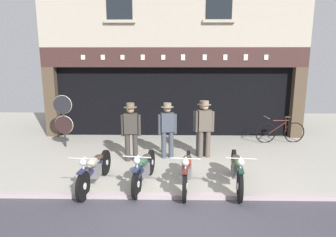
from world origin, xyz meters
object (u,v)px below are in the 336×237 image
object	(u,v)px
motorcycle_left	(95,169)
advert_board_near	(233,87)
leaning_bicycle	(280,132)
tyre_sign_pole	(63,116)
motorcycle_center	(187,170)
shopkeeper_center	(168,127)
salesman_left	(131,129)
assistant_far_right	(203,126)
motorcycle_center_left	(144,168)
motorcycle_center_right	(237,170)
salesman_right	(205,126)
advert_board_far	(264,86)

from	to	relation	value
motorcycle_left	advert_board_near	distance (m)	6.39
leaning_bicycle	tyre_sign_pole	bearing A→B (deg)	91.06
motorcycle_center	shopkeeper_center	distance (m)	2.20
salesman_left	leaning_bicycle	size ratio (longest dim) A/B	0.97
tyre_sign_pole	advert_board_near	world-z (taller)	advert_board_near
motorcycle_center	leaning_bicycle	world-z (taller)	leaning_bicycle
assistant_far_right	tyre_sign_pole	bearing A→B (deg)	-0.56
motorcycle_center_left	motorcycle_center_right	bearing A→B (deg)	-173.59
salesman_left	assistant_far_right	distance (m)	2.15
assistant_far_right	leaning_bicycle	world-z (taller)	assistant_far_right
motorcycle_left	motorcycle_center_left	distance (m)	1.13
salesman_left	leaning_bicycle	distance (m)	5.39
salesman_right	assistant_far_right	world-z (taller)	salesman_right
motorcycle_center_right	leaning_bicycle	size ratio (longest dim) A/B	1.18
motorcycle_center	shopkeeper_center	xyz separation A→B (m)	(-0.48, 2.09, 0.50)
assistant_far_right	advert_board_near	bearing A→B (deg)	-108.80
assistant_far_right	advert_board_far	bearing A→B (deg)	-125.62
motorcycle_center_right	advert_board_far	distance (m)	5.34
salesman_left	assistant_far_right	bearing A→B (deg)	-169.15
salesman_left	salesman_right	world-z (taller)	salesman_right
salesman_left	assistant_far_right	xyz separation A→B (m)	(2.08, 0.54, -0.02)
assistant_far_right	salesman_right	bearing A→B (deg)	115.01
motorcycle_center_left	assistant_far_right	size ratio (longest dim) A/B	1.17
salesman_right	assistant_far_right	distance (m)	0.18
motorcycle_left	motorcycle_center	xyz separation A→B (m)	(2.11, -0.02, 0.01)
tyre_sign_pole	motorcycle_center_right	bearing A→B (deg)	-31.43
salesman_right	tyre_sign_pole	bearing A→B (deg)	-17.72
motorcycle_center_right	assistant_far_right	xyz separation A→B (m)	(-0.57, 2.29, 0.50)
advert_board_far	leaning_bicycle	size ratio (longest dim) A/B	0.54
motorcycle_left	motorcycle_center_left	bearing A→B (deg)	-169.94
shopkeeper_center	tyre_sign_pole	size ratio (longest dim) A/B	0.95
assistant_far_right	tyre_sign_pole	distance (m)	4.59
assistant_far_right	tyre_sign_pole	xyz separation A→B (m)	(-4.51, 0.82, 0.13)
shopkeeper_center	tyre_sign_pole	distance (m)	3.62
salesman_left	advert_board_near	xyz separation A→B (m)	(3.42, 3.01, 0.89)
shopkeeper_center	assistant_far_right	xyz separation A→B (m)	(1.05, 0.23, 0.01)
motorcycle_center_left	advert_board_far	distance (m)	6.36
motorcycle_center_left	assistant_far_right	world-z (taller)	assistant_far_right
motorcycle_center	shopkeeper_center	size ratio (longest dim) A/B	1.22
motorcycle_center	tyre_sign_pole	world-z (taller)	tyre_sign_pole
motorcycle_left	motorcycle_center_right	world-z (taller)	motorcycle_center_right
advert_board_near	motorcycle_center_right	bearing A→B (deg)	-99.16
advert_board_near	salesman_right	bearing A→B (deg)	-116.10
motorcycle_center_right	leaning_bicycle	xyz separation A→B (m)	(2.31, 3.76, -0.05)
leaning_bicycle	assistant_far_right	bearing A→B (deg)	113.04
motorcycle_left	advert_board_near	size ratio (longest dim) A/B	2.10
motorcycle_left	motorcycle_center	distance (m)	2.11
shopkeeper_center	advert_board_near	size ratio (longest dim) A/B	1.68
motorcycle_center_left	leaning_bicycle	distance (m)	5.76
salesman_left	leaning_bicycle	xyz separation A→B (m)	(4.97, 2.01, -0.57)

